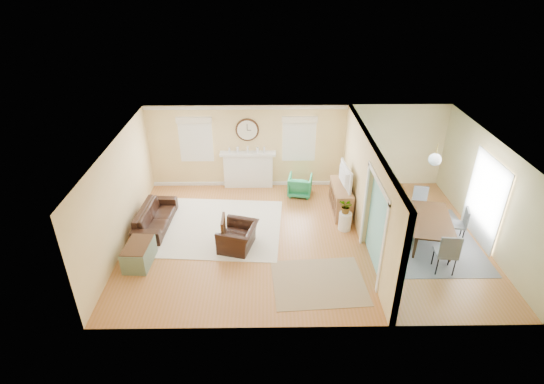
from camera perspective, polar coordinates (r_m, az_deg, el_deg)
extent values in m
plane|color=#A3662C|center=(11.00, 4.22, -6.21)|extent=(9.00, 9.00, 0.00)
cube|color=#D9B978|center=(13.00, 3.38, 6.16)|extent=(9.00, 0.02, 2.60)
cube|color=#D9B978|center=(7.84, 6.31, -11.01)|extent=(9.00, 0.02, 2.60)
cube|color=#D9B978|center=(10.87, -19.87, -0.43)|extent=(0.02, 6.00, 2.60)
cube|color=#D9B978|center=(11.61, 27.17, -0.11)|extent=(0.02, 6.00, 2.60)
cube|color=white|center=(9.74, 4.76, 6.41)|extent=(9.00, 6.00, 0.02)
cube|color=#D9B978|center=(11.76, 11.22, 3.09)|extent=(0.12, 3.20, 2.60)
cube|color=#D9B978|center=(8.53, 16.09, -8.41)|extent=(0.12, 1.00, 2.60)
cube|color=#D9B978|center=(9.11, 14.76, 2.46)|extent=(0.12, 1.80, 0.40)
cube|color=white|center=(10.46, 12.35, -1.72)|extent=(0.04, 0.12, 2.20)
cube|color=white|center=(9.01, 14.67, -7.54)|extent=(0.04, 0.12, 2.20)
cube|color=white|center=(9.18, 14.19, 1.35)|extent=(0.04, 1.92, 0.12)
cube|color=#72C9C9|center=(10.57, 12.98, -0.22)|extent=(0.02, 6.00, 2.60)
cube|color=white|center=(13.18, -3.20, 2.91)|extent=(1.50, 0.24, 1.10)
cube|color=white|center=(12.91, -3.28, 5.17)|extent=(1.70, 0.30, 0.08)
cube|color=black|center=(13.29, -3.18, 2.91)|extent=(0.85, 0.02, 0.75)
cube|color=gold|center=(13.23, -3.19, 2.39)|extent=(0.85, 0.02, 0.62)
cylinder|color=#412718|center=(12.75, -3.35, 8.35)|extent=(0.70, 0.06, 0.70)
cylinder|color=silver|center=(12.72, -3.35, 8.30)|extent=(0.60, 0.01, 0.60)
cube|color=black|center=(12.68, -3.37, 8.71)|extent=(0.02, 0.01, 0.20)
cube|color=black|center=(12.71, -3.08, 8.29)|extent=(0.12, 0.01, 0.02)
cube|color=white|center=(13.03, -10.18, 6.98)|extent=(0.90, 0.03, 1.30)
cube|color=white|center=(13.00, -10.20, 6.93)|extent=(1.00, 0.04, 1.40)
cube|color=beige|center=(12.75, -10.47, 9.49)|extent=(1.05, 0.10, 0.18)
cube|color=white|center=(12.89, 3.64, 7.15)|extent=(0.90, 0.03, 1.30)
cube|color=white|center=(12.87, 3.65, 7.10)|extent=(1.00, 0.04, 1.40)
cube|color=beige|center=(12.61, 3.76, 9.69)|extent=(1.05, 0.10, 0.18)
cube|color=white|center=(11.69, 26.83, -0.97)|extent=(0.03, 1.60, 2.10)
cube|color=white|center=(11.67, 26.70, -0.97)|extent=(0.03, 1.70, 2.20)
cylinder|color=gold|center=(10.52, 21.29, 5.32)|extent=(0.02, 0.02, 0.30)
sphere|color=white|center=(10.61, 21.06, 4.09)|extent=(0.30, 0.30, 0.30)
cube|color=beige|center=(11.48, -7.32, -4.66)|extent=(3.55, 3.14, 0.02)
cube|color=tan|center=(9.67, 6.30, -11.98)|extent=(2.13, 1.79, 0.01)
cube|color=slate|center=(11.59, 20.19, -6.10)|extent=(2.38, 2.97, 0.01)
imported|color=black|center=(11.72, -15.43, -3.25)|extent=(0.86, 1.96, 0.56)
imported|color=black|center=(10.51, -4.58, -6.03)|extent=(1.06, 1.15, 0.62)
imported|color=#1F814C|center=(12.81, 3.78, 0.91)|extent=(0.79, 0.81, 0.63)
cube|color=gray|center=(10.47, -17.45, -8.00)|extent=(0.62, 0.96, 0.51)
cube|color=#412718|center=(10.32, -17.67, -6.81)|extent=(0.59, 0.91, 0.02)
cube|color=#926948|center=(12.05, 9.23, -0.89)|extent=(0.47, 1.40, 0.80)
cube|color=#412718|center=(11.58, 8.45, -1.28)|extent=(0.01, 0.37, 0.22)
cube|color=#412718|center=(11.72, 8.36, -2.43)|extent=(0.01, 0.37, 0.22)
cube|color=#412718|center=(11.94, 8.16, -0.28)|extent=(0.01, 0.37, 0.22)
cube|color=#412718|center=(12.08, 8.08, -1.40)|extent=(0.01, 0.37, 0.22)
cube|color=#412718|center=(12.31, 7.89, 0.67)|extent=(0.01, 0.37, 0.22)
cube|color=#412718|center=(12.43, 7.81, -0.43)|extent=(0.01, 0.37, 0.22)
imported|color=black|center=(11.72, 9.40, 2.12)|extent=(0.23, 1.08, 0.62)
cylinder|color=white|center=(11.35, 9.79, -3.88)|extent=(0.34, 0.34, 0.50)
imported|color=#337F33|center=(11.11, 9.98, -1.93)|extent=(0.47, 0.48, 0.41)
imported|color=#412718|center=(11.42, 20.45, -4.80)|extent=(1.35, 1.98, 0.64)
cube|color=slate|center=(12.30, 19.25, -1.53)|extent=(0.46, 0.46, 0.05)
cube|color=slate|center=(12.19, 19.42, -0.59)|extent=(0.39, 0.12, 0.46)
cylinder|color=black|center=(12.57, 19.71, -2.10)|extent=(0.03, 0.03, 0.39)
cylinder|color=black|center=(12.30, 19.88, -2.84)|extent=(0.03, 0.03, 0.39)
cylinder|color=black|center=(12.52, 18.30, -1.99)|extent=(0.03, 0.03, 0.39)
cylinder|color=black|center=(12.25, 18.44, -2.73)|extent=(0.03, 0.03, 0.39)
cube|color=slate|center=(10.41, 22.30, -7.58)|extent=(0.51, 0.51, 0.05)
cube|color=slate|center=(10.26, 22.58, -6.35)|extent=(0.46, 0.10, 0.55)
cylinder|color=black|center=(10.36, 21.29, -9.36)|extent=(0.03, 0.03, 0.46)
cylinder|color=black|center=(10.65, 20.83, -8.13)|extent=(0.03, 0.03, 0.46)
cylinder|color=black|center=(10.48, 23.27, -9.35)|extent=(0.03, 0.03, 0.46)
cylinder|color=black|center=(10.76, 22.75, -8.14)|extent=(0.03, 0.03, 0.46)
cube|color=white|center=(11.12, 17.45, -4.35)|extent=(0.50, 0.50, 0.05)
cube|color=white|center=(10.98, 17.64, -3.23)|extent=(0.13, 0.43, 0.51)
cylinder|color=black|center=(11.37, 16.31, -4.86)|extent=(0.03, 0.03, 0.43)
cylinder|color=black|center=(11.42, 18.05, -4.98)|extent=(0.03, 0.03, 0.43)
cylinder|color=black|center=(11.08, 16.46, -5.85)|extent=(0.03, 0.03, 0.43)
cylinder|color=black|center=(11.13, 18.25, -5.96)|extent=(0.03, 0.03, 0.43)
cube|color=slate|center=(11.69, 23.64, -4.06)|extent=(0.49, 0.49, 0.05)
cube|color=slate|center=(11.57, 23.87, -3.07)|extent=(0.15, 0.40, 0.47)
cylinder|color=black|center=(11.70, 24.28, -5.49)|extent=(0.03, 0.03, 0.40)
cylinder|color=black|center=(11.64, 22.73, -5.33)|extent=(0.03, 0.03, 0.40)
cylinder|color=black|center=(11.97, 24.10, -4.65)|extent=(0.03, 0.03, 0.40)
cylinder|color=black|center=(11.91, 22.59, -4.48)|extent=(0.03, 0.03, 0.40)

